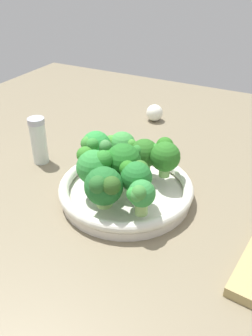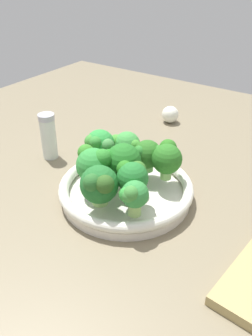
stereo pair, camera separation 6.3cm
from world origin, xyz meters
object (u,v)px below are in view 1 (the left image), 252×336
(broccoli_floret_3, at_px, (145,153))
(pepper_shaker, at_px, (39,140))
(broccoli_floret_2, at_px, (140,195))
(broccoli_floret_6, at_px, (95,166))
(garlic_bulb, at_px, (155,113))
(broccoli_floret_7, at_px, (136,176))
(broccoli_floret_0, at_px, (96,146))
(broccoli_floret_1, at_px, (122,161))
(broccoli_floret_4, at_px, (121,145))
(broccoli_floret_5, at_px, (104,186))
(bowl, at_px, (126,190))
(broccoli_floret_8, at_px, (165,155))

(broccoli_floret_3, relative_size, pepper_shaker, 0.60)
(broccoli_floret_2, xyz_separation_m, broccoli_floret_6, (-0.03, -0.10, 0.00))
(garlic_bulb, bearing_deg, broccoli_floret_7, 19.23)
(broccoli_floret_0, bearing_deg, broccoli_floret_1, 72.56)
(broccoli_floret_3, bearing_deg, broccoli_floret_6, -28.64)
(broccoli_floret_2, relative_size, broccoli_floret_4, 0.90)
(broccoli_floret_5, relative_size, garlic_bulb, 1.57)
(broccoli_floret_7, xyz_separation_m, garlic_bulb, (-0.37, -0.13, -0.06))
(bowl, height_order, pepper_shaker, pepper_shaker)
(broccoli_floret_1, relative_size, broccoli_floret_6, 1.02)
(broccoli_floret_1, relative_size, garlic_bulb, 1.70)
(garlic_bulb, bearing_deg, broccoli_floret_5, 12.98)
(broccoli_floret_0, bearing_deg, broccoli_floret_3, 112.48)
(broccoli_floret_1, xyz_separation_m, broccoli_floret_7, (0.03, 0.04, 0.00))
(bowl, bearing_deg, broccoli_floret_0, -106.17)
(pepper_shaker, bearing_deg, bowl, 81.82)
(broccoli_floret_4, xyz_separation_m, broccoli_floret_5, (0.14, 0.04, 0.00))
(broccoli_floret_3, xyz_separation_m, broccoli_floret_6, (0.09, -0.05, 0.01))
(broccoli_floret_5, height_order, broccoli_floret_8, same)
(bowl, bearing_deg, broccoli_floret_1, -94.46)
(bowl, distance_m, pepper_shaker, 0.23)
(broccoli_floret_0, height_order, broccoli_floret_2, broccoli_floret_0)
(bowl, height_order, broccoli_floret_6, broccoli_floret_6)
(broccoli_floret_6, bearing_deg, pepper_shaker, -110.42)
(bowl, relative_size, broccoli_floret_2, 4.04)
(broccoli_floret_2, distance_m, broccoli_floret_7, 0.04)
(broccoli_floret_4, bearing_deg, broccoli_floret_1, 29.88)
(broccoli_floret_1, distance_m, broccoli_floret_5, 0.08)
(broccoli_floret_7, relative_size, broccoli_floret_8, 1.03)
(broccoli_floret_4, xyz_separation_m, broccoli_floret_8, (0.01, 0.09, 0.01))
(broccoli_floret_5, distance_m, broccoli_floret_6, 0.06)
(broccoli_floret_6, height_order, broccoli_floret_7, broccoli_floret_6)
(broccoli_floret_1, height_order, broccoli_floret_3, broccoli_floret_1)
(broccoli_floret_2, height_order, broccoli_floret_8, broccoli_floret_8)
(broccoli_floret_0, xyz_separation_m, garlic_bulb, (-0.32, -0.02, -0.06))
(broccoli_floret_7, height_order, broccoli_floret_8, broccoli_floret_7)
(bowl, relative_size, broccoli_floret_5, 3.55)
(pepper_shaker, bearing_deg, broccoli_floret_7, 75.67)
(broccoli_floret_8, height_order, garlic_bulb, broccoli_floret_8)
(broccoli_floret_1, height_order, broccoli_floret_5, broccoli_floret_1)
(broccoli_floret_4, distance_m, broccoli_floret_6, 0.10)
(broccoli_floret_1, height_order, broccoli_floret_4, broccoli_floret_1)
(broccoli_floret_3, height_order, broccoli_floret_4, same)
(broccoli_floret_4, bearing_deg, broccoli_floret_0, -36.76)
(broccoli_floret_5, bearing_deg, broccoli_floret_3, 176.36)
(bowl, distance_m, garlic_bulb, 0.35)
(bowl, distance_m, broccoli_floret_6, 0.08)
(broccoli_floret_2, height_order, pepper_shaker, pepper_shaker)
(broccoli_floret_2, height_order, broccoli_floret_6, broccoli_floret_6)
(broccoli_floret_7, bearing_deg, broccoli_floret_3, -163.81)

